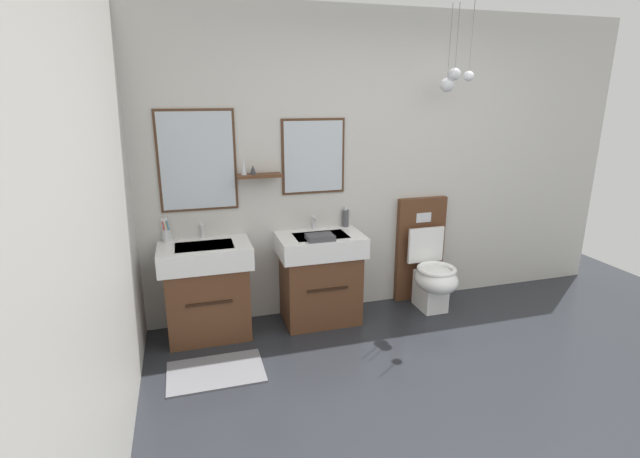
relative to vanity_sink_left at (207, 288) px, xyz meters
name	(u,v)px	position (x,y,z in m)	size (l,w,h in m)	color
ground_plane	(524,445)	(1.68, -1.78, -0.46)	(5.83, 5.40, 0.10)	#23262B
wall_back	(387,164)	(1.66, 0.26, 0.90)	(4.63, 0.64, 2.62)	beige
wall_left	(62,265)	(-0.57, -1.78, 0.90)	(0.12, 4.20, 2.62)	beige
bath_mat	(216,372)	(0.00, -0.59, -0.40)	(0.68, 0.44, 0.01)	slate
vanity_sink_left	(207,288)	(0.00, 0.00, 0.00)	(0.72, 0.49, 0.78)	#56331E
tap_on_left_sink	(202,230)	(0.00, 0.18, 0.44)	(0.03, 0.13, 0.11)	silver
vanity_sink_right	(320,276)	(0.95, 0.00, 0.00)	(0.72, 0.49, 0.78)	#56331E
tap_on_right_sink	(314,221)	(0.95, 0.18, 0.44)	(0.03, 0.13, 0.11)	silver
toilet	(428,267)	(2.00, 0.00, -0.03)	(0.48, 0.62, 1.00)	#56331E
toothbrush_cup	(167,234)	(-0.28, 0.16, 0.43)	(0.07, 0.07, 0.20)	silver
soap_dispenser	(346,218)	(1.24, 0.17, 0.45)	(0.06, 0.06, 0.19)	#4C4C51
folded_hand_towel	(320,237)	(0.91, -0.14, 0.40)	(0.22, 0.16, 0.04)	#47474C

